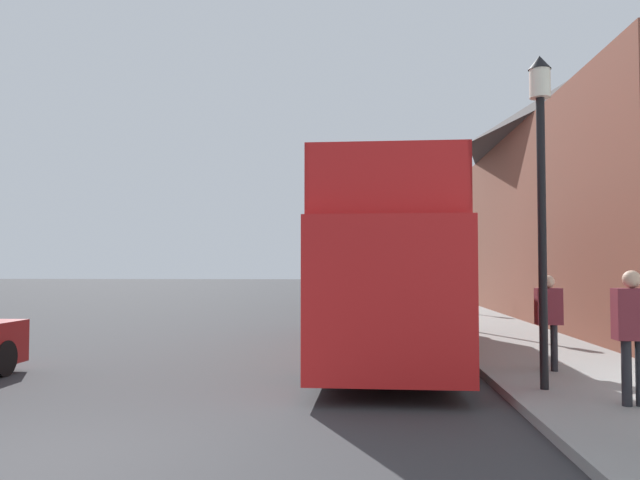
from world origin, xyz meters
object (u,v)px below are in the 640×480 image
(tour_bus, at_px, (384,276))
(pedestrian_third, at_px, (549,313))
(parked_car_ahead_of_bus, at_px, (390,302))
(pedestrian_second, at_px, (633,324))
(lamp_post_third, at_px, (424,237))
(lamp_post_second, at_px, (455,231))
(lamp_post_nearest, at_px, (541,160))

(tour_bus, xyz_separation_m, pedestrian_third, (2.85, -3.09, -0.62))
(parked_car_ahead_of_bus, relative_size, pedestrian_third, 2.49)
(pedestrian_second, relative_size, pedestrian_third, 1.06)
(tour_bus, xyz_separation_m, pedestrian_second, (3.15, -5.89, -0.55))
(pedestrian_third, bearing_deg, lamp_post_third, 91.69)
(lamp_post_third, bearing_deg, pedestrian_second, -87.71)
(pedestrian_third, bearing_deg, lamp_post_second, 93.82)
(lamp_post_second, bearing_deg, lamp_post_third, 89.93)
(lamp_post_nearest, distance_m, lamp_post_second, 9.40)
(pedestrian_second, bearing_deg, lamp_post_second, 94.39)
(pedestrian_third, distance_m, lamp_post_second, 7.94)
(pedestrian_third, bearing_deg, pedestrian_second, -84.05)
(lamp_post_second, bearing_deg, lamp_post_nearest, -90.38)
(lamp_post_nearest, bearing_deg, pedestrian_third, 71.23)
(tour_bus, bearing_deg, lamp_post_third, 81.84)
(pedestrian_second, distance_m, pedestrian_third, 2.82)
(parked_car_ahead_of_bus, xyz_separation_m, pedestrian_third, (2.31, -11.77, 0.48))
(lamp_post_third, bearing_deg, lamp_post_second, -90.07)
(parked_car_ahead_of_bus, relative_size, lamp_post_second, 1.00)
(lamp_post_third, bearing_deg, pedestrian_third, -88.31)
(tour_bus, bearing_deg, parked_car_ahead_of_bus, 87.80)
(tour_bus, height_order, pedestrian_second, tour_bus)
(parked_car_ahead_of_bus, distance_m, lamp_post_nearest, 13.90)
(pedestrian_third, relative_size, lamp_post_third, 0.37)
(pedestrian_third, height_order, lamp_post_third, lamp_post_third)
(pedestrian_second, xyz_separation_m, lamp_post_third, (-0.79, 19.87, 2.12))
(lamp_post_nearest, bearing_deg, parked_car_ahead_of_bus, 97.33)
(tour_bus, relative_size, lamp_post_third, 2.43)
(tour_bus, bearing_deg, pedestrian_third, -45.87)
(pedestrian_second, bearing_deg, pedestrian_third, 95.95)
(tour_bus, distance_m, lamp_post_second, 5.32)
(pedestrian_second, distance_m, lamp_post_second, 10.68)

